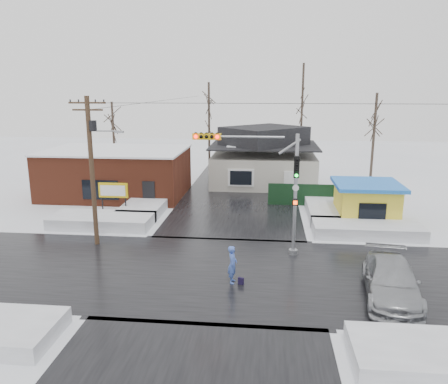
# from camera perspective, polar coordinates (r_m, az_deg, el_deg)

# --- Properties ---
(ground) EXTENTS (120.00, 120.00, 0.00)m
(ground) POSITION_cam_1_polar(r_m,az_deg,el_deg) (23.26, -0.67, -10.50)
(ground) COLOR white
(ground) RESTS_ON ground
(road_ns) EXTENTS (10.00, 120.00, 0.02)m
(road_ns) POSITION_cam_1_polar(r_m,az_deg,el_deg) (23.26, -0.67, -10.47)
(road_ns) COLOR black
(road_ns) RESTS_ON ground
(road_ew) EXTENTS (120.00, 10.00, 0.02)m
(road_ew) POSITION_cam_1_polar(r_m,az_deg,el_deg) (23.26, -0.67, -10.47)
(road_ew) COLOR black
(road_ew) RESTS_ON ground
(snowbank_nw) EXTENTS (7.00, 3.00, 0.80)m
(snowbank_nw) POSITION_cam_1_polar(r_m,az_deg,el_deg) (31.67, -15.63, -3.63)
(snowbank_nw) COLOR white
(snowbank_nw) RESTS_ON ground
(snowbank_ne) EXTENTS (7.00, 3.00, 0.80)m
(snowbank_ne) POSITION_cam_1_polar(r_m,az_deg,el_deg) (30.26, 18.15, -4.61)
(snowbank_ne) COLOR white
(snowbank_ne) RESTS_ON ground
(snowbank_nside_w) EXTENTS (3.00, 8.00, 0.80)m
(snowbank_nside_w) POSITION_cam_1_polar(r_m,az_deg,el_deg) (35.60, -9.73, -1.43)
(snowbank_nside_w) COLOR white
(snowbank_nside_w) RESTS_ON ground
(snowbank_nside_e) EXTENTS (3.00, 8.00, 0.80)m
(snowbank_nside_e) POSITION_cam_1_polar(r_m,az_deg,el_deg) (34.64, 13.21, -2.02)
(snowbank_nside_e) COLOR white
(snowbank_nside_e) RESTS_ON ground
(traffic_signal) EXTENTS (6.05, 0.68, 7.00)m
(traffic_signal) POSITION_cam_1_polar(r_m,az_deg,el_deg) (24.58, 5.73, 1.88)
(traffic_signal) COLOR gray
(traffic_signal) RESTS_ON ground
(utility_pole) EXTENTS (3.15, 0.44, 9.00)m
(utility_pole) POSITION_cam_1_polar(r_m,az_deg,el_deg) (27.05, -16.80, 3.68)
(utility_pole) COLOR #382619
(utility_pole) RESTS_ON ground
(brick_building) EXTENTS (12.20, 8.20, 4.12)m
(brick_building) POSITION_cam_1_polar(r_m,az_deg,el_deg) (40.14, -13.84, 2.52)
(brick_building) COLOR brown
(brick_building) RESTS_ON ground
(marquee_sign) EXTENTS (2.20, 0.21, 2.55)m
(marquee_sign) POSITION_cam_1_polar(r_m,az_deg,el_deg) (33.53, -14.26, 0.09)
(marquee_sign) COLOR black
(marquee_sign) RESTS_ON ground
(house) EXTENTS (10.40, 8.40, 5.76)m
(house) POSITION_cam_1_polar(r_m,az_deg,el_deg) (43.65, 5.21, 4.44)
(house) COLOR beige
(house) RESTS_ON ground
(kiosk) EXTENTS (4.60, 4.60, 2.88)m
(kiosk) POSITION_cam_1_polar(r_m,az_deg,el_deg) (32.89, 18.06, -1.24)
(kiosk) COLOR yellow
(kiosk) RESTS_ON ground
(fence) EXTENTS (8.00, 0.12, 1.80)m
(fence) POSITION_cam_1_polar(r_m,az_deg,el_deg) (36.37, 12.09, -0.41)
(fence) COLOR black
(fence) RESTS_ON ground
(tree_far_left) EXTENTS (3.00, 3.00, 10.00)m
(tree_far_left) POSITION_cam_1_polar(r_m,az_deg,el_deg) (47.57, -1.99, 11.69)
(tree_far_left) COLOR #332821
(tree_far_left) RESTS_ON ground
(tree_far_mid) EXTENTS (3.00, 3.00, 12.00)m
(tree_far_mid) POSITION_cam_1_polar(r_m,az_deg,el_deg) (49.24, 10.26, 13.41)
(tree_far_mid) COLOR #332821
(tree_far_mid) RESTS_ON ground
(tree_far_right) EXTENTS (3.00, 3.00, 9.00)m
(tree_far_right) POSITION_cam_1_polar(r_m,az_deg,el_deg) (42.28, 19.18, 9.66)
(tree_far_right) COLOR #332821
(tree_far_right) RESTS_ON ground
(tree_far_west) EXTENTS (3.00, 3.00, 8.00)m
(tree_far_west) POSITION_cam_1_polar(r_m,az_deg,el_deg) (48.11, -14.36, 9.41)
(tree_far_west) COLOR #332821
(tree_far_west) RESTS_ON ground
(pedestrian) EXTENTS (0.48, 0.71, 1.91)m
(pedestrian) POSITION_cam_1_polar(r_m,az_deg,el_deg) (21.79, 1.12, -9.48)
(pedestrian) COLOR #4563C1
(pedestrian) RESTS_ON ground
(car) EXTENTS (3.08, 5.99, 1.66)m
(car) POSITION_cam_1_polar(r_m,az_deg,el_deg) (21.77, 20.99, -10.81)
(car) COLOR #9FA1A6
(car) RESTS_ON ground
(shopping_bag) EXTENTS (0.30, 0.20, 0.35)m
(shopping_bag) POSITION_cam_1_polar(r_m,az_deg,el_deg) (21.91, 2.22, -11.59)
(shopping_bag) COLOR black
(shopping_bag) RESTS_ON ground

